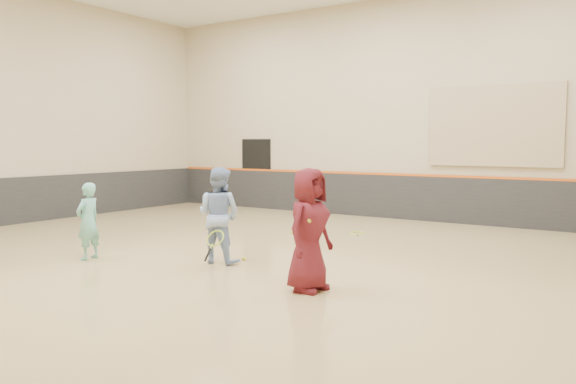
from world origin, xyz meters
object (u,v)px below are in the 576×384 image
Objects in this scene: instructor at (219,215)px; young_man at (309,230)px; girl at (88,221)px; spare_racket at (357,232)px.

young_man is at bearing 155.03° from instructor.
young_man reaches higher than instructor.
girl is 0.79× the size of young_man.
instructor is 4.25m from spare_racket.
young_man is (2.27, -0.74, 0.04)m from instructor.
young_man is 5.20m from spare_racket.
instructor is 2.41× the size of spare_racket.
young_man is 2.51× the size of spare_racket.
girl is at bearing 20.05° from instructor.
spare_racket is at bearing 21.77° from young_man.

